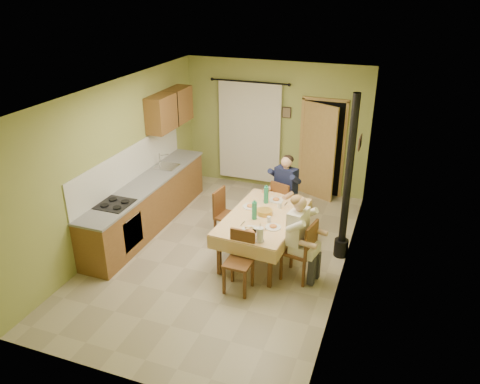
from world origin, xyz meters
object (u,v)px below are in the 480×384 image
at_px(chair_right, 299,262).
at_px(stove_flue, 346,201).
at_px(chair_far, 283,212).
at_px(chair_left, 228,226).
at_px(man_far, 285,184).
at_px(dining_table, 263,235).
at_px(chair_near, 239,273).
at_px(man_right, 300,228).

bearing_deg(chair_right, stove_flue, -20.53).
height_order(chair_far, chair_left, chair_left).
distance_m(man_far, stove_flue, 1.38).
bearing_deg(stove_flue, chair_far, 150.89).
height_order(dining_table, man_far, man_far).
relative_size(chair_near, stove_flue, 0.34).
bearing_deg(chair_near, chair_far, -91.50).
relative_size(dining_table, chair_near, 2.07).
relative_size(chair_right, man_far, 0.72).
bearing_deg(stove_flue, chair_right, -121.21).
relative_size(chair_left, stove_flue, 0.34).
xyz_separation_m(chair_left, stove_flue, (2.00, 0.17, 0.73)).
bearing_deg(chair_left, chair_right, 71.56).
bearing_deg(chair_far, stove_flue, -11.13).
xyz_separation_m(chair_left, man_right, (1.45, -0.71, 0.59)).
xyz_separation_m(chair_far, chair_near, (-0.11, -2.16, 0.00)).
distance_m(man_right, stove_flue, 1.05).
bearing_deg(chair_far, chair_right, -48.82).
relative_size(dining_table, chair_right, 1.96).
distance_m(chair_near, man_far, 2.26).
distance_m(chair_left, man_far, 1.32).
relative_size(chair_near, chair_right, 0.94).
distance_m(chair_near, stove_flue, 2.12).
relative_size(chair_left, man_right, 0.70).
bearing_deg(stove_flue, chair_left, -175.02).
bearing_deg(chair_near, dining_table, -91.42).
bearing_deg(man_far, chair_left, -115.42).
bearing_deg(man_right, stove_flue, -21.31).
bearing_deg(chair_right, chair_far, 33.86).
distance_m(dining_table, man_right, 0.97).
bearing_deg(dining_table, chair_far, 90.96).
height_order(chair_far, stove_flue, stove_flue).
distance_m(chair_right, man_right, 0.59).
bearing_deg(chair_far, dining_table, -74.94).
xyz_separation_m(chair_near, man_far, (0.11, 2.18, 0.59)).
bearing_deg(man_far, chair_near, -74.95).
bearing_deg(man_far, chair_far, -90.00).
distance_m(chair_near, chair_left, 1.49).
height_order(chair_left, stove_flue, stove_flue).
relative_size(dining_table, man_right, 1.41).
distance_m(chair_far, stove_flue, 1.56).
height_order(dining_table, chair_right, chair_right).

